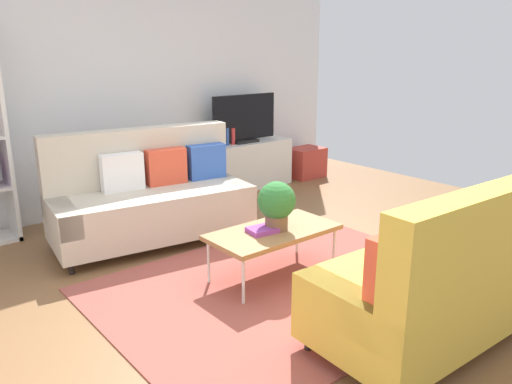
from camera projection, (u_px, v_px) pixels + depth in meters
ground_plane at (284, 278)px, 4.27m from camera, size 7.68×7.68×0.00m
wall_far at (125, 85)px, 5.95m from camera, size 6.40×0.12×2.90m
area_rug at (285, 285)px, 4.12m from camera, size 2.90×2.20×0.01m
couch_beige at (150, 197)px, 5.00m from camera, size 2.00×1.10×1.10m
couch_green at (449, 275)px, 3.30m from camera, size 1.94×0.92×1.10m
coffee_table at (273, 233)px, 4.19m from camera, size 1.10×0.56×0.42m
tv_console at (244, 165)px, 6.92m from camera, size 1.40×0.44×0.64m
tv at (244, 119)px, 6.73m from camera, size 1.00×0.20×0.64m
storage_trunk at (306, 162)px, 7.55m from camera, size 0.52×0.40×0.44m
potted_plant at (277, 203)px, 4.14m from camera, size 0.31×0.31×0.41m
table_book_0 at (263, 230)px, 4.13m from camera, size 0.26×0.21×0.04m
vase_0 at (206, 140)px, 6.49m from camera, size 0.13×0.13×0.18m
bottle_0 at (222, 137)px, 6.53m from camera, size 0.04×0.04×0.24m
bottle_1 at (227, 137)px, 6.59m from camera, size 0.04×0.04×0.23m
bottle_2 at (233, 136)px, 6.65m from camera, size 0.06×0.06×0.22m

